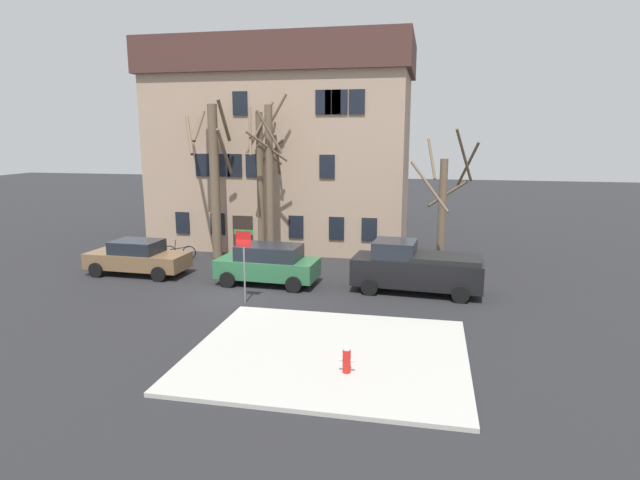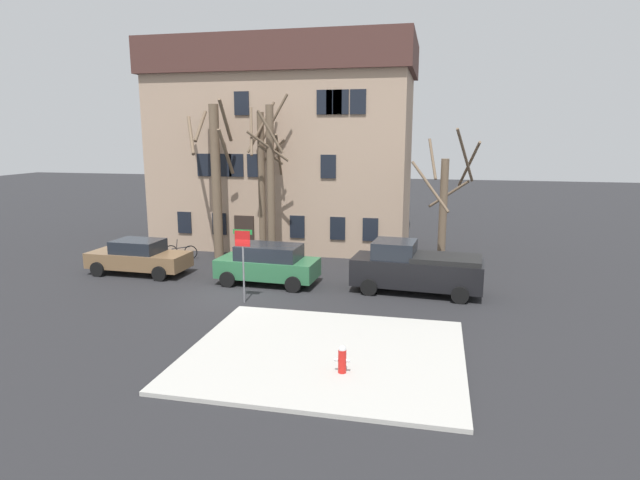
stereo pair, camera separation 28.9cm
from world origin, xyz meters
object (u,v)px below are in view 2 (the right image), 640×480
(tree_bare_end, at_px, (445,206))
(car_green_wagon, at_px, (268,264))
(fire_hydrant, at_px, (342,359))
(street_sign_pole, at_px, (243,252))
(bicycle_leaning, at_px, (181,252))
(tree_bare_near, at_px, (215,176))
(tree_bare_mid, at_px, (263,183))
(car_brown_sedan, at_px, (139,257))
(building_main, at_px, (284,144))
(pickup_truck_black, at_px, (416,268))
(tree_bare_far, at_px, (270,177))

(tree_bare_end, xyz_separation_m, car_green_wagon, (-7.41, -3.90, -2.25))
(fire_hydrant, relative_size, street_sign_pole, 0.27)
(tree_bare_end, bearing_deg, bicycle_leaning, -178.65)
(tree_bare_near, height_order, street_sign_pole, tree_bare_near)
(tree_bare_mid, height_order, car_brown_sedan, tree_bare_mid)
(car_brown_sedan, xyz_separation_m, bicycle_leaning, (0.45, 3.26, -0.44))
(tree_bare_near, height_order, tree_bare_mid, tree_bare_near)
(street_sign_pole, bearing_deg, building_main, 98.27)
(tree_bare_end, relative_size, pickup_truck_black, 1.24)
(tree_bare_mid, bearing_deg, street_sign_pole, -77.68)
(building_main, bearing_deg, street_sign_pole, -81.73)
(car_green_wagon, relative_size, fire_hydrant, 5.73)
(street_sign_pole, bearing_deg, tree_bare_far, 98.68)
(tree_bare_far, height_order, bicycle_leaning, tree_bare_far)
(street_sign_pole, bearing_deg, fire_hydrant, -48.61)
(tree_bare_far, height_order, pickup_truck_black, tree_bare_far)
(building_main, bearing_deg, car_brown_sedan, -118.83)
(tree_bare_mid, relative_size, pickup_truck_black, 1.39)
(building_main, relative_size, fire_hydrant, 19.21)
(pickup_truck_black, xyz_separation_m, fire_hydrant, (-1.57, -8.30, -0.50))
(car_brown_sedan, xyz_separation_m, car_green_wagon, (6.42, -0.32, 0.09))
(tree_bare_far, height_order, car_green_wagon, tree_bare_far)
(tree_bare_mid, bearing_deg, pickup_truck_black, -28.95)
(bicycle_leaning, bearing_deg, tree_bare_near, 20.80)
(tree_bare_mid, xyz_separation_m, fire_hydrant, (6.42, -12.72, -3.47))
(tree_bare_end, relative_size, car_green_wagon, 1.51)
(tree_bare_far, xyz_separation_m, fire_hydrant, (5.85, -12.08, -3.81))
(car_brown_sedan, xyz_separation_m, street_sign_pole, (6.33, -3.05, 1.20))
(tree_bare_mid, xyz_separation_m, tree_bare_far, (0.57, -0.64, 0.34))
(tree_bare_far, relative_size, pickup_truck_black, 1.56)
(tree_bare_end, height_order, street_sign_pole, tree_bare_end)
(tree_bare_end, bearing_deg, pickup_truck_black, -105.90)
(tree_bare_near, distance_m, fire_hydrant, 15.80)
(tree_bare_end, bearing_deg, car_brown_sedan, -165.50)
(tree_bare_far, relative_size, car_brown_sedan, 1.78)
(tree_bare_mid, relative_size, street_sign_pole, 2.61)
(tree_bare_near, distance_m, bicycle_leaning, 4.37)
(building_main, distance_m, tree_bare_near, 5.34)
(building_main, xyz_separation_m, tree_bare_mid, (0.09, -4.28, -1.86))
(street_sign_pole, bearing_deg, pickup_truck_black, 23.62)
(fire_hydrant, height_order, bicycle_leaning, bicycle_leaning)
(street_sign_pole, distance_m, bicycle_leaning, 8.78)
(pickup_truck_black, bearing_deg, tree_bare_end, 74.10)
(tree_bare_far, bearing_deg, pickup_truck_black, -27.04)
(tree_bare_near, relative_size, bicycle_leaning, 4.69)
(car_brown_sedan, bearing_deg, tree_bare_mid, 41.31)
(tree_bare_near, relative_size, street_sign_pole, 2.83)
(tree_bare_mid, height_order, bicycle_leaning, tree_bare_mid)
(tree_bare_far, xyz_separation_m, pickup_truck_black, (7.42, -3.79, -3.31))
(car_green_wagon, bearing_deg, fire_hydrant, -60.00)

